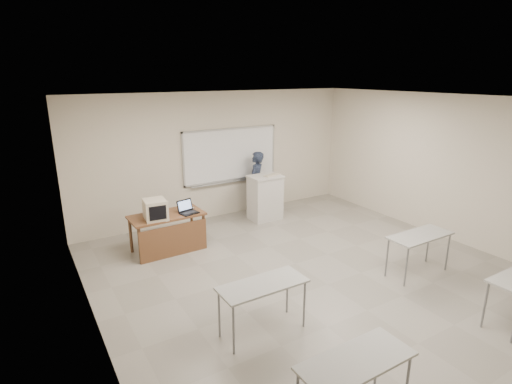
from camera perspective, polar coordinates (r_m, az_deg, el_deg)
floor at (r=6.94m, az=10.18°, el=-12.92°), size 7.00×8.00×0.01m
whiteboard at (r=9.70m, az=-3.61°, el=5.23°), size 2.48×0.10×1.31m
student_desks at (r=5.82m, az=19.48°, el=-12.25°), size 4.40×2.20×0.73m
instructor_desk at (r=7.94m, az=-12.30°, el=-4.81°), size 1.41×0.71×0.75m
podium at (r=9.53m, az=1.31°, el=-0.78°), size 0.76×0.56×1.08m
crt_monitor at (r=7.72m, az=-14.20°, el=-2.43°), size 0.41×0.46×0.39m
laptop at (r=7.96m, az=-9.68°, el=-2.54°), size 0.34×0.31×0.25m
mouse at (r=8.18m, az=-9.15°, el=-2.29°), size 0.11×0.09×0.04m
keyboard at (r=9.41m, az=2.31°, el=2.45°), size 0.48×0.26×0.03m
presenter at (r=9.86m, az=0.01°, el=1.30°), size 0.68×0.65×1.57m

